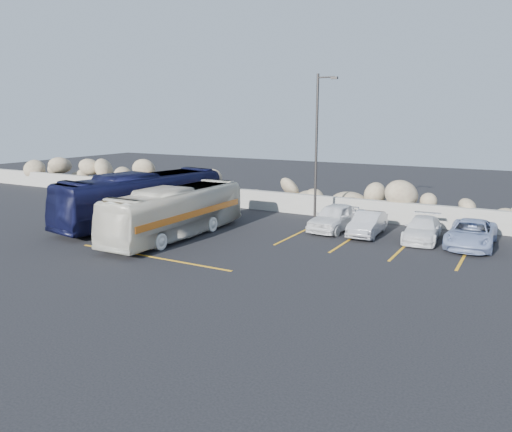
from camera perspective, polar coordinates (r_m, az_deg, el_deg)
The scene contains 11 objects.
ground at distance 20.83m, azimuth -10.10°, elevation -5.15°, with size 90.00×90.00×0.00m, color black.
seawall at distance 30.64m, azimuth 4.24°, elevation 1.48°, with size 60.00×0.40×1.20m, color gray.
riprap_pile at distance 31.60m, azimuth 5.19°, elevation 3.05°, with size 54.00×2.80×2.60m, color #978063, non-canonical shape.
parking_lines at distance 23.19m, azimuth 7.81°, elevation -3.35°, with size 18.16×9.36×0.01m.
lamppost at distance 26.91m, azimuth 7.02°, elevation 7.97°, with size 1.14×0.18×8.00m.
vintage_bus at distance 24.68m, azimuth -9.13°, elevation 0.47°, with size 2.10×8.95×2.49m, color silver.
tour_coach at distance 28.14m, azimuth -12.85°, elevation 2.02°, with size 2.38×10.17×2.83m, color black.
car_a at distance 26.22m, azimuth 8.98°, elevation -0.13°, with size 1.63×4.05×1.38m, color white.
car_b at distance 25.44m, azimuth 12.63°, elevation -0.86°, with size 1.24×3.55×1.17m, color #AEAEB3.
car_c at distance 25.09m, azimuth 18.49°, elevation -1.43°, with size 1.54×3.80×1.10m, color white.
car_d at distance 24.69m, azimuth 23.38°, elevation -1.87°, with size 1.99×4.31×1.20m, color #8A9CC4.
Camera 1 is at (12.82, -15.32, 5.88)m, focal length 35.00 mm.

